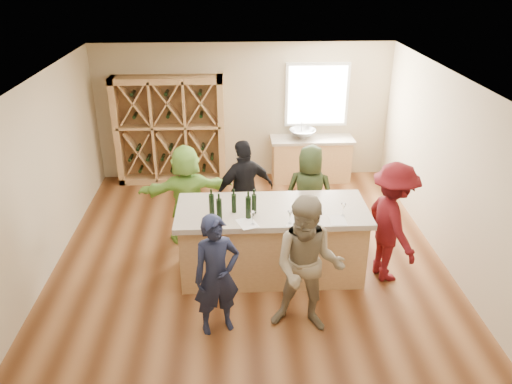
{
  "coord_description": "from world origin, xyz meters",
  "views": [
    {
      "loc": [
        -0.22,
        -6.46,
        4.34
      ],
      "look_at": [
        0.1,
        0.2,
        1.15
      ],
      "focal_mm": 35.0,
      "sensor_mm": 36.0,
      "label": 1
    }
  ],
  "objects_px": {
    "tasting_counter_base": "(272,243)",
    "person_far_right": "(309,194)",
    "sink": "(303,134)",
    "person_server": "(392,223)",
    "wine_rack": "(170,131)",
    "wine_bottle_b": "(219,209)",
    "wine_bottle_e": "(254,204)",
    "person_near_right": "(308,266)",
    "person_far_left": "(187,194)",
    "wine_bottle_a": "(212,205)",
    "wine_bottle_d": "(248,208)",
    "wine_bottle_c": "(234,203)",
    "person_far_mid": "(245,191)",
    "person_near_left": "(217,276)"
  },
  "relations": [
    {
      "from": "wine_bottle_e",
      "to": "person_near_right",
      "type": "bearing_deg",
      "value": -61.49
    },
    {
      "from": "wine_bottle_d",
      "to": "person_server",
      "type": "height_order",
      "value": "person_server"
    },
    {
      "from": "wine_bottle_a",
      "to": "wine_bottle_c",
      "type": "distance_m",
      "value": 0.31
    },
    {
      "from": "wine_rack",
      "to": "wine_bottle_e",
      "type": "bearing_deg",
      "value": -66.68
    },
    {
      "from": "wine_rack",
      "to": "person_far_right",
      "type": "xyz_separation_m",
      "value": [
        2.5,
        -2.5,
        -0.28
      ]
    },
    {
      "from": "person_near_left",
      "to": "person_server",
      "type": "relative_size",
      "value": 0.9
    },
    {
      "from": "tasting_counter_base",
      "to": "person_far_right",
      "type": "xyz_separation_m",
      "value": [
        0.68,
        0.97,
        0.32
      ]
    },
    {
      "from": "wine_bottle_a",
      "to": "person_far_mid",
      "type": "bearing_deg",
      "value": 67.28
    },
    {
      "from": "person_server",
      "to": "person_far_left",
      "type": "distance_m",
      "value": 3.22
    },
    {
      "from": "tasting_counter_base",
      "to": "person_near_right",
      "type": "bearing_deg",
      "value": -74.56
    },
    {
      "from": "person_near_right",
      "to": "wine_bottle_d",
      "type": "bearing_deg",
      "value": 138.16
    },
    {
      "from": "person_near_left",
      "to": "wine_rack",
      "type": "bearing_deg",
      "value": 83.88
    },
    {
      "from": "person_far_left",
      "to": "person_far_right",
      "type": "bearing_deg",
      "value": 167.75
    },
    {
      "from": "wine_bottle_b",
      "to": "wine_bottle_e",
      "type": "relative_size",
      "value": 1.09
    },
    {
      "from": "wine_bottle_a",
      "to": "wine_bottle_d",
      "type": "xyz_separation_m",
      "value": [
        0.5,
        -0.13,
        0.01
      ]
    },
    {
      "from": "wine_bottle_d",
      "to": "person_near_left",
      "type": "distance_m",
      "value": 1.12
    },
    {
      "from": "tasting_counter_base",
      "to": "wine_bottle_c",
      "type": "distance_m",
      "value": 0.9
    },
    {
      "from": "wine_bottle_b",
      "to": "person_far_right",
      "type": "relative_size",
      "value": 0.18
    },
    {
      "from": "wine_bottle_c",
      "to": "person_far_mid",
      "type": "distance_m",
      "value": 1.17
    },
    {
      "from": "tasting_counter_base",
      "to": "wine_bottle_b",
      "type": "bearing_deg",
      "value": -158.87
    },
    {
      "from": "sink",
      "to": "person_far_left",
      "type": "distance_m",
      "value": 3.23
    },
    {
      "from": "tasting_counter_base",
      "to": "person_server",
      "type": "bearing_deg",
      "value": -5.88
    },
    {
      "from": "wine_bottle_b",
      "to": "person_near_left",
      "type": "bearing_deg",
      "value": -91.67
    },
    {
      "from": "person_far_mid",
      "to": "tasting_counter_base",
      "type": "bearing_deg",
      "value": 85.69
    },
    {
      "from": "wine_rack",
      "to": "sink",
      "type": "distance_m",
      "value": 2.7
    },
    {
      "from": "person_server",
      "to": "person_far_mid",
      "type": "xyz_separation_m",
      "value": [
        -2.05,
        1.19,
        -0.03
      ]
    },
    {
      "from": "tasting_counter_base",
      "to": "person_near_right",
      "type": "height_order",
      "value": "person_near_right"
    },
    {
      "from": "wine_bottle_b",
      "to": "person_far_mid",
      "type": "distance_m",
      "value": 1.4
    },
    {
      "from": "person_near_right",
      "to": "sink",
      "type": "bearing_deg",
      "value": 96.04
    },
    {
      "from": "tasting_counter_base",
      "to": "person_server",
      "type": "distance_m",
      "value": 1.74
    },
    {
      "from": "wine_rack",
      "to": "person_far_right",
      "type": "distance_m",
      "value": 3.54
    },
    {
      "from": "tasting_counter_base",
      "to": "person_far_mid",
      "type": "distance_m",
      "value": 1.14
    },
    {
      "from": "sink",
      "to": "person_server",
      "type": "distance_m",
      "value": 3.66
    },
    {
      "from": "tasting_counter_base",
      "to": "person_near_left",
      "type": "distance_m",
      "value": 1.47
    },
    {
      "from": "person_near_left",
      "to": "person_server",
      "type": "distance_m",
      "value": 2.67
    },
    {
      "from": "wine_bottle_b",
      "to": "person_far_left",
      "type": "relative_size",
      "value": 0.18
    },
    {
      "from": "sink",
      "to": "person_server",
      "type": "bearing_deg",
      "value": -77.37
    },
    {
      "from": "sink",
      "to": "wine_bottle_b",
      "type": "bearing_deg",
      "value": -113.85
    },
    {
      "from": "sink",
      "to": "person_server",
      "type": "relative_size",
      "value": 0.3
    },
    {
      "from": "tasting_counter_base",
      "to": "person_near_left",
      "type": "xyz_separation_m",
      "value": [
        -0.77,
        -1.21,
        0.31
      ]
    },
    {
      "from": "wine_bottle_b",
      "to": "person_far_left",
      "type": "distance_m",
      "value": 1.49
    },
    {
      "from": "person_far_left",
      "to": "wine_bottle_e",
      "type": "bearing_deg",
      "value": 121.36
    },
    {
      "from": "person_far_mid",
      "to": "person_far_right",
      "type": "xyz_separation_m",
      "value": [
        1.05,
        -0.04,
        -0.05
      ]
    },
    {
      "from": "wine_bottle_a",
      "to": "wine_bottle_b",
      "type": "relative_size",
      "value": 0.99
    },
    {
      "from": "wine_bottle_c",
      "to": "person_near_left",
      "type": "distance_m",
      "value": 1.22
    },
    {
      "from": "wine_bottle_c",
      "to": "person_near_right",
      "type": "relative_size",
      "value": 0.15
    },
    {
      "from": "tasting_counter_base",
      "to": "wine_bottle_b",
      "type": "distance_m",
      "value": 1.08
    },
    {
      "from": "person_near_right",
      "to": "person_far_right",
      "type": "distance_m",
      "value": 2.24
    },
    {
      "from": "sink",
      "to": "person_near_right",
      "type": "xyz_separation_m",
      "value": [
        -0.55,
        -4.64,
        -0.1
      ]
    },
    {
      "from": "wine_bottle_b",
      "to": "wine_bottle_c",
      "type": "relative_size",
      "value": 1.11
    }
  ]
}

